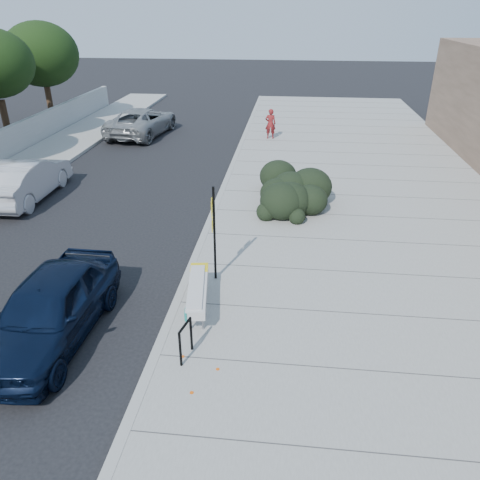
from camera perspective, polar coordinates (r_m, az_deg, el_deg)
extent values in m
plane|color=black|center=(12.07, -7.69, -8.07)|extent=(120.00, 120.00, 0.00)
cube|color=gray|center=(16.34, 16.04, 1.17)|extent=(11.20, 50.00, 0.15)
cube|color=#9E9E99|center=(16.29, -3.71, 2.17)|extent=(0.22, 50.00, 0.17)
cylinder|color=#332114|center=(28.60, -26.60, 12.62)|extent=(0.36, 0.36, 2.40)
cylinder|color=#332114|center=(32.84, -22.13, 14.97)|extent=(0.36, 0.36, 2.40)
ellipsoid|color=black|center=(32.46, -23.08, 20.12)|extent=(4.40, 4.40, 3.74)
cylinder|color=gray|center=(10.91, -6.12, -9.89)|extent=(0.05, 0.05, 0.42)
cylinder|color=gray|center=(10.89, -4.56, -9.89)|extent=(0.05, 0.05, 0.42)
cylinder|color=gray|center=(12.30, -5.61, -5.22)|extent=(0.05, 0.05, 0.42)
cylinder|color=gray|center=(12.28, -4.24, -5.20)|extent=(0.05, 0.05, 0.42)
cylinder|color=gray|center=(11.49, -5.89, -6.68)|extent=(0.27, 1.67, 0.04)
cylinder|color=gray|center=(11.48, -4.42, -6.67)|extent=(0.27, 1.67, 0.04)
cube|color=#B2B2B2|center=(11.40, -5.19, -6.05)|extent=(0.74, 2.25, 0.23)
cube|color=yellow|center=(12.08, -5.00, -3.32)|extent=(0.51, 0.50, 0.02)
cube|color=teal|center=(10.60, -6.61, -8.98)|extent=(0.08, 0.26, 0.21)
cylinder|color=black|center=(9.85, -7.29, -13.09)|extent=(0.06, 0.06, 0.83)
cylinder|color=black|center=(10.22, -5.97, -11.31)|extent=(0.06, 0.06, 0.83)
cylinder|color=black|center=(9.78, -6.75, -10.30)|extent=(0.17, 0.53, 0.06)
cube|color=black|center=(12.23, -3.13, 0.68)|extent=(0.07, 0.07, 2.65)
cube|color=yellow|center=(11.92, -3.46, 3.98)|extent=(0.06, 0.31, 0.43)
cube|color=yellow|center=(12.11, -3.40, 1.89)|extent=(0.06, 0.29, 0.33)
ellipsoid|color=black|center=(17.62, 6.41, 6.78)|extent=(2.19, 4.00, 1.46)
imported|color=black|center=(11.35, -22.18, -7.77)|extent=(1.98, 4.66, 1.57)
imported|color=silver|center=(20.09, -24.67, 6.74)|extent=(1.78, 4.83, 1.58)
imported|color=gray|center=(28.59, -11.87, 13.95)|extent=(3.28, 5.92, 1.57)
imported|color=maroon|center=(26.71, 3.73, 13.96)|extent=(0.62, 0.43, 1.62)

